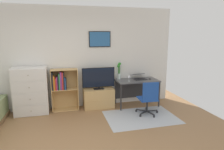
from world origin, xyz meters
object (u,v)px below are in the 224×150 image
(television, at_px, (99,78))
(wine_glass, at_px, (129,76))
(bookshelf, at_px, (62,86))
(tv_stand, at_px, (99,98))
(dresser, at_px, (31,91))
(computer_mouse, at_px, (150,79))
(desk, at_px, (136,84))
(office_chair, at_px, (149,97))
(bamboo_vase, at_px, (119,70))
(laptop, at_px, (139,77))

(television, distance_m, wine_glass, 0.82)
(bookshelf, bearing_deg, tv_stand, -3.03)
(dresser, relative_size, computer_mouse, 11.44)
(television, xyz_separation_m, desk, (1.07, -0.00, -0.22))
(desk, bearing_deg, wine_glass, -147.21)
(desk, xyz_separation_m, computer_mouse, (0.37, -0.11, 0.15))
(bookshelf, height_order, tv_stand, bookshelf)
(office_chair, height_order, bamboo_vase, bamboo_vase)
(computer_mouse, bearing_deg, bookshelf, 175.47)
(wine_glass, bearing_deg, laptop, 28.62)
(wine_glass, bearing_deg, office_chair, -64.57)
(computer_mouse, xyz_separation_m, bamboo_vase, (-0.83, 0.24, 0.25))
(computer_mouse, bearing_deg, laptop, 153.38)
(laptop, bearing_deg, dresser, 172.61)
(dresser, bearing_deg, laptop, 0.27)
(dresser, distance_m, office_chair, 2.93)
(bookshelf, distance_m, desk, 2.02)
(television, relative_size, office_chair, 1.02)
(dresser, height_order, bookshelf, dresser)
(wine_glass, bearing_deg, computer_mouse, 5.68)
(computer_mouse, distance_m, bamboo_vase, 0.90)
(desk, bearing_deg, dresser, 179.76)
(computer_mouse, bearing_deg, tv_stand, 174.49)
(television, xyz_separation_m, laptop, (1.16, 0.02, -0.02))
(bookshelf, relative_size, bamboo_vase, 2.33)
(bookshelf, bearing_deg, dresser, -175.12)
(television, relative_size, laptop, 2.07)
(tv_stand, distance_m, desk, 1.12)
(television, relative_size, computer_mouse, 8.43)
(dresser, bearing_deg, television, -0.24)
(office_chair, bearing_deg, tv_stand, 146.36)
(tv_stand, bearing_deg, office_chair, -37.18)
(laptop, bearing_deg, bookshelf, 170.93)
(tv_stand, bearing_deg, computer_mouse, -5.51)
(computer_mouse, xyz_separation_m, wine_glass, (-0.64, -0.06, 0.12))
(dresser, distance_m, wine_glass, 2.53)
(dresser, bearing_deg, bamboo_vase, 2.99)
(laptop, height_order, computer_mouse, laptop)
(dresser, xyz_separation_m, bookshelf, (0.77, 0.07, 0.06))
(bamboo_vase, bearing_deg, bookshelf, -177.94)
(dresser, distance_m, laptop, 2.89)
(dresser, relative_size, bookshelf, 1.08)
(tv_stand, xyz_separation_m, desk, (1.07, -0.03, 0.34))
(television, xyz_separation_m, wine_glass, (0.80, -0.18, 0.05))
(bookshelf, distance_m, office_chair, 2.24)
(television, distance_m, desk, 1.09)
(tv_stand, xyz_separation_m, computer_mouse, (1.44, -0.14, 0.49))
(tv_stand, distance_m, bamboo_vase, 0.97)
(laptop, height_order, bamboo_vase, bamboo_vase)
(desk, distance_m, bamboo_vase, 0.62)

